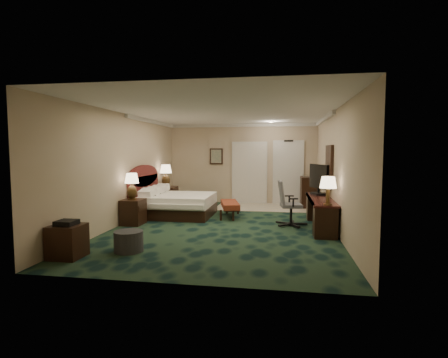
% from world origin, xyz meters
% --- Properties ---
extents(floor, '(5.00, 7.50, 0.00)m').
position_xyz_m(floor, '(0.00, 0.00, 0.00)').
color(floor, black).
rests_on(floor, ground).
extents(ceiling, '(5.00, 7.50, 0.00)m').
position_xyz_m(ceiling, '(0.00, 0.00, 2.70)').
color(ceiling, silver).
rests_on(ceiling, wall_back).
extents(wall_back, '(5.00, 0.00, 2.70)m').
position_xyz_m(wall_back, '(0.00, 3.75, 1.35)').
color(wall_back, tan).
rests_on(wall_back, ground).
extents(wall_front, '(5.00, 0.00, 2.70)m').
position_xyz_m(wall_front, '(0.00, -3.75, 1.35)').
color(wall_front, tan).
rests_on(wall_front, ground).
extents(wall_left, '(0.00, 7.50, 2.70)m').
position_xyz_m(wall_left, '(-2.50, 0.00, 1.35)').
color(wall_left, tan).
rests_on(wall_left, ground).
extents(wall_right, '(0.00, 7.50, 2.70)m').
position_xyz_m(wall_right, '(2.50, 0.00, 1.35)').
color(wall_right, tan).
rests_on(wall_right, ground).
extents(crown_molding, '(5.00, 7.50, 0.10)m').
position_xyz_m(crown_molding, '(0.00, 0.00, 2.65)').
color(crown_molding, silver).
rests_on(crown_molding, wall_back).
extents(tile_patch, '(3.20, 1.70, 0.01)m').
position_xyz_m(tile_patch, '(0.90, 2.90, 0.01)').
color(tile_patch, '#B0A697').
rests_on(tile_patch, ground).
extents(headboard, '(0.12, 2.00, 1.40)m').
position_xyz_m(headboard, '(-2.44, 1.00, 0.70)').
color(headboard, '#470B14').
rests_on(headboard, ground).
extents(entry_door, '(1.02, 0.06, 2.18)m').
position_xyz_m(entry_door, '(1.55, 3.72, 1.05)').
color(entry_door, silver).
rests_on(entry_door, ground).
extents(closet_doors, '(1.20, 0.06, 2.10)m').
position_xyz_m(closet_doors, '(0.25, 3.71, 1.05)').
color(closet_doors, '#B5B3B0').
rests_on(closet_doors, ground).
extents(wall_art, '(0.45, 0.06, 0.55)m').
position_xyz_m(wall_art, '(-0.90, 3.71, 1.60)').
color(wall_art, '#536D62').
rests_on(wall_art, wall_back).
extents(wall_mirror, '(0.05, 0.95, 0.75)m').
position_xyz_m(wall_mirror, '(2.46, 0.60, 1.55)').
color(wall_mirror, white).
rests_on(wall_mirror, wall_right).
extents(bed, '(1.86, 1.72, 0.59)m').
position_xyz_m(bed, '(-1.47, 1.07, 0.29)').
color(bed, white).
rests_on(bed, ground).
extents(nightstand_near, '(0.49, 0.56, 0.61)m').
position_xyz_m(nightstand_near, '(-2.24, -0.22, 0.31)').
color(nightstand_near, black).
rests_on(nightstand_near, ground).
extents(nightstand_far, '(0.53, 0.61, 0.66)m').
position_xyz_m(nightstand_far, '(-2.22, 2.36, 0.33)').
color(nightstand_far, black).
rests_on(nightstand_far, ground).
extents(lamp_near, '(0.43, 0.43, 0.64)m').
position_xyz_m(lamp_near, '(-2.24, -0.25, 0.93)').
color(lamp_near, '#312010').
rests_on(lamp_near, nightstand_near).
extents(lamp_far, '(0.44, 0.44, 0.70)m').
position_xyz_m(lamp_far, '(-2.25, 2.33, 1.01)').
color(lamp_far, '#312010').
rests_on(lamp_far, nightstand_far).
extents(bed_bench, '(0.69, 1.28, 0.41)m').
position_xyz_m(bed_bench, '(-0.04, 1.10, 0.21)').
color(bed_bench, maroon).
rests_on(bed_bench, ground).
extents(ottoman, '(0.60, 0.60, 0.37)m').
position_xyz_m(ottoman, '(-1.35, -2.41, 0.18)').
color(ottoman, '#2D2D2D').
rests_on(ottoman, ground).
extents(side_table, '(0.51, 0.51, 0.55)m').
position_xyz_m(side_table, '(-2.21, -2.91, 0.28)').
color(side_table, black).
rests_on(side_table, ground).
extents(desk, '(0.52, 2.39, 0.69)m').
position_xyz_m(desk, '(2.22, 0.14, 0.35)').
color(desk, black).
rests_on(desk, ground).
extents(tv, '(0.39, 0.95, 0.76)m').
position_xyz_m(tv, '(2.24, 0.80, 1.07)').
color(tv, black).
rests_on(tv, desk).
extents(desk_lamp, '(0.38, 0.38, 0.59)m').
position_xyz_m(desk_lamp, '(2.25, -0.91, 0.99)').
color(desk_lamp, '#312010').
rests_on(desk_lamp, desk).
extents(desk_chair, '(0.71, 0.68, 1.08)m').
position_xyz_m(desk_chair, '(1.56, 0.23, 0.54)').
color(desk_chair, '#504F5A').
rests_on(desk_chair, ground).
extents(minibar, '(0.51, 0.91, 0.96)m').
position_xyz_m(minibar, '(2.20, 3.20, 0.48)').
color(minibar, black).
rests_on(minibar, ground).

